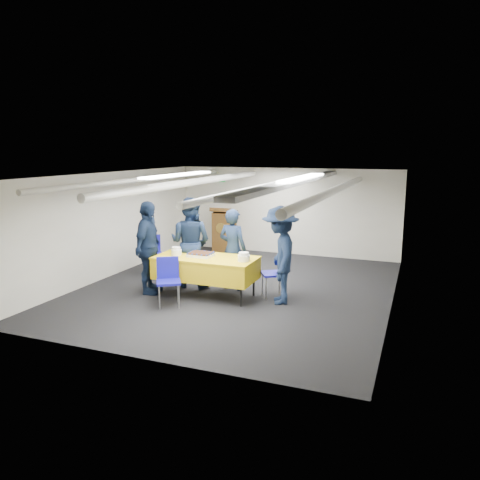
{
  "coord_description": "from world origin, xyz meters",
  "views": [
    {
      "loc": [
        3.38,
        -8.52,
        2.8
      ],
      "look_at": [
        0.13,
        -0.2,
        1.05
      ],
      "focal_mm": 35.0,
      "sensor_mm": 36.0,
      "label": 1
    }
  ],
  "objects_px": {
    "podium": "(224,230)",
    "sailor_b": "(190,242)",
    "serving_table": "(206,268)",
    "sailor_a": "(233,249)",
    "sailor_c": "(148,248)",
    "chair_near": "(168,276)",
    "chair_right": "(277,269)",
    "chair_left": "(153,250)",
    "sailor_d": "(280,255)",
    "sheet_cake": "(201,254)"
  },
  "relations": [
    {
      "from": "chair_near",
      "to": "sailor_c",
      "type": "xyz_separation_m",
      "value": [
        -0.7,
        0.48,
        0.38
      ]
    },
    {
      "from": "serving_table",
      "to": "chair_right",
      "type": "distance_m",
      "value": 1.37
    },
    {
      "from": "chair_near",
      "to": "sailor_a",
      "type": "xyz_separation_m",
      "value": [
        0.72,
        1.32,
        0.29
      ]
    },
    {
      "from": "chair_left",
      "to": "sailor_b",
      "type": "height_order",
      "value": "sailor_b"
    },
    {
      "from": "chair_left",
      "to": "sailor_b",
      "type": "relative_size",
      "value": 0.47
    },
    {
      "from": "podium",
      "to": "sailor_b",
      "type": "xyz_separation_m",
      "value": [
        0.65,
        -3.25,
        0.31
      ]
    },
    {
      "from": "podium",
      "to": "chair_near",
      "type": "relative_size",
      "value": 1.44
    },
    {
      "from": "chair_near",
      "to": "sailor_a",
      "type": "relative_size",
      "value": 0.53
    },
    {
      "from": "chair_near",
      "to": "chair_right",
      "type": "distance_m",
      "value": 2.07
    },
    {
      "from": "chair_right",
      "to": "sailor_c",
      "type": "distance_m",
      "value": 2.54
    },
    {
      "from": "serving_table",
      "to": "chair_left",
      "type": "relative_size",
      "value": 2.23
    },
    {
      "from": "sailor_d",
      "to": "sailor_a",
      "type": "bearing_deg",
      "value": -132.55
    },
    {
      "from": "sheet_cake",
      "to": "sailor_c",
      "type": "relative_size",
      "value": 0.26
    },
    {
      "from": "serving_table",
      "to": "podium",
      "type": "xyz_separation_m",
      "value": [
        -1.22,
        3.72,
        0.05
      ]
    },
    {
      "from": "chair_near",
      "to": "sailor_c",
      "type": "relative_size",
      "value": 0.48
    },
    {
      "from": "sailor_c",
      "to": "sailor_d",
      "type": "xyz_separation_m",
      "value": [
        2.55,
        0.37,
        -0.01
      ]
    },
    {
      "from": "serving_table",
      "to": "sailor_d",
      "type": "height_order",
      "value": "sailor_d"
    },
    {
      "from": "chair_right",
      "to": "sheet_cake",
      "type": "bearing_deg",
      "value": -161.48
    },
    {
      "from": "chair_near",
      "to": "chair_left",
      "type": "distance_m",
      "value": 2.28
    },
    {
      "from": "sailor_b",
      "to": "chair_right",
      "type": "bearing_deg",
      "value": -179.3
    },
    {
      "from": "chair_near",
      "to": "chair_left",
      "type": "bearing_deg",
      "value": 128.41
    },
    {
      "from": "podium",
      "to": "sailor_d",
      "type": "height_order",
      "value": "sailor_d"
    },
    {
      "from": "sailor_c",
      "to": "chair_left",
      "type": "bearing_deg",
      "value": 16.91
    },
    {
      "from": "serving_table",
      "to": "podium",
      "type": "height_order",
      "value": "podium"
    },
    {
      "from": "sailor_b",
      "to": "sailor_d",
      "type": "relative_size",
      "value": 1.03
    },
    {
      "from": "sheet_cake",
      "to": "podium",
      "type": "distance_m",
      "value": 3.88
    },
    {
      "from": "chair_near",
      "to": "chair_left",
      "type": "relative_size",
      "value": 1.0
    },
    {
      "from": "chair_left",
      "to": "sailor_a",
      "type": "distance_m",
      "value": 2.21
    },
    {
      "from": "serving_table",
      "to": "sailor_b",
      "type": "relative_size",
      "value": 1.05
    },
    {
      "from": "serving_table",
      "to": "sailor_a",
      "type": "distance_m",
      "value": 0.73
    },
    {
      "from": "serving_table",
      "to": "sailor_b",
      "type": "height_order",
      "value": "sailor_b"
    },
    {
      "from": "sailor_a",
      "to": "sailor_d",
      "type": "xyz_separation_m",
      "value": [
        1.12,
        -0.48,
        0.08
      ]
    },
    {
      "from": "chair_right",
      "to": "sailor_a",
      "type": "bearing_deg",
      "value": 172.19
    },
    {
      "from": "sailor_b",
      "to": "sailor_d",
      "type": "distance_m",
      "value": 2.03
    },
    {
      "from": "chair_right",
      "to": "sailor_d",
      "type": "bearing_deg",
      "value": -66.64
    },
    {
      "from": "sailor_a",
      "to": "sailor_c",
      "type": "relative_size",
      "value": 0.9
    },
    {
      "from": "chair_right",
      "to": "sailor_a",
      "type": "height_order",
      "value": "sailor_a"
    },
    {
      "from": "chair_left",
      "to": "sailor_b",
      "type": "xyz_separation_m",
      "value": [
        1.26,
        -0.6,
        0.39
      ]
    },
    {
      "from": "sailor_a",
      "to": "sailor_b",
      "type": "distance_m",
      "value": 0.89
    },
    {
      "from": "sailor_b",
      "to": "sailor_d",
      "type": "bearing_deg",
      "value": 170.97
    },
    {
      "from": "chair_right",
      "to": "chair_left",
      "type": "distance_m",
      "value": 3.17
    },
    {
      "from": "sheet_cake",
      "to": "sailor_b",
      "type": "relative_size",
      "value": 0.26
    },
    {
      "from": "podium",
      "to": "sailor_b",
      "type": "height_order",
      "value": "sailor_b"
    },
    {
      "from": "chair_left",
      "to": "sailor_d",
      "type": "bearing_deg",
      "value": -16.06
    },
    {
      "from": "chair_left",
      "to": "sailor_b",
      "type": "distance_m",
      "value": 1.45
    },
    {
      "from": "serving_table",
      "to": "sailor_a",
      "type": "xyz_separation_m",
      "value": [
        0.31,
        0.61,
        0.26
      ]
    },
    {
      "from": "sheet_cake",
      "to": "chair_right",
      "type": "distance_m",
      "value": 1.5
    },
    {
      "from": "sailor_d",
      "to": "chair_right",
      "type": "bearing_deg",
      "value": -176.23
    },
    {
      "from": "chair_near",
      "to": "sailor_b",
      "type": "distance_m",
      "value": 1.25
    },
    {
      "from": "sheet_cake",
      "to": "sailor_b",
      "type": "distance_m",
      "value": 0.66
    }
  ]
}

